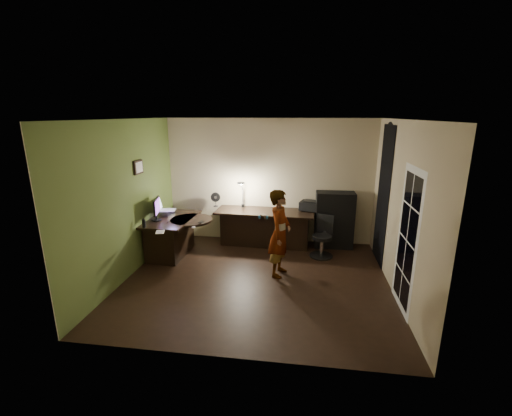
# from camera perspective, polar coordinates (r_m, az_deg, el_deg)

# --- Properties ---
(floor) EXTENTS (4.50, 4.00, 0.01)m
(floor) POSITION_cam_1_polar(r_m,az_deg,el_deg) (6.07, 0.02, -11.89)
(floor) COLOR black
(floor) RESTS_ON ground
(ceiling) EXTENTS (4.50, 4.00, 0.01)m
(ceiling) POSITION_cam_1_polar(r_m,az_deg,el_deg) (5.40, 0.02, 14.62)
(ceiling) COLOR silver
(ceiling) RESTS_ON floor
(wall_back) EXTENTS (4.50, 0.01, 2.70)m
(wall_back) POSITION_cam_1_polar(r_m,az_deg,el_deg) (7.52, 2.15, 4.44)
(wall_back) COLOR tan
(wall_back) RESTS_ON floor
(wall_front) EXTENTS (4.50, 0.01, 2.70)m
(wall_front) POSITION_cam_1_polar(r_m,az_deg,el_deg) (3.71, -4.33, -7.30)
(wall_front) COLOR tan
(wall_front) RESTS_ON floor
(wall_left) EXTENTS (0.01, 4.00, 2.70)m
(wall_left) POSITION_cam_1_polar(r_m,az_deg,el_deg) (6.30, -20.76, 1.27)
(wall_left) COLOR tan
(wall_left) RESTS_ON floor
(wall_right) EXTENTS (0.01, 4.00, 2.70)m
(wall_right) POSITION_cam_1_polar(r_m,az_deg,el_deg) (5.73, 22.95, -0.28)
(wall_right) COLOR tan
(wall_right) RESTS_ON floor
(green_wall_overlay) EXTENTS (0.00, 4.00, 2.70)m
(green_wall_overlay) POSITION_cam_1_polar(r_m,az_deg,el_deg) (6.29, -20.64, 1.27)
(green_wall_overlay) COLOR #4D6128
(green_wall_overlay) RESTS_ON floor
(arched_doorway) EXTENTS (0.01, 0.90, 2.60)m
(arched_doorway) POSITION_cam_1_polar(r_m,az_deg,el_deg) (6.82, 20.43, 1.91)
(arched_doorway) COLOR black
(arched_doorway) RESTS_ON floor
(french_door) EXTENTS (0.02, 0.92, 2.10)m
(french_door) POSITION_cam_1_polar(r_m,az_deg,el_deg) (5.31, 23.87, -4.98)
(french_door) COLOR white
(french_door) RESTS_ON floor
(framed_picture) EXTENTS (0.04, 0.30, 0.25)m
(framed_picture) POSITION_cam_1_polar(r_m,az_deg,el_deg) (6.58, -19.05, 6.45)
(framed_picture) COLOR black
(framed_picture) RESTS_ON wall_left
(desk_left) EXTENTS (0.87, 1.37, 0.78)m
(desk_left) POSITION_cam_1_polar(r_m,az_deg,el_deg) (7.13, -13.76, -4.65)
(desk_left) COLOR black
(desk_left) RESTS_ON floor
(desk_right) EXTENTS (2.12, 0.82, 0.78)m
(desk_right) POSITION_cam_1_polar(r_m,az_deg,el_deg) (7.41, 1.42, -3.39)
(desk_right) COLOR black
(desk_right) RESTS_ON floor
(cabinet) EXTENTS (0.81, 0.42, 1.20)m
(cabinet) POSITION_cam_1_polar(r_m,az_deg,el_deg) (7.48, 12.91, -1.93)
(cabinet) COLOR black
(cabinet) RESTS_ON floor
(laptop_stand) EXTENTS (0.29, 0.27, 0.10)m
(laptop_stand) POSITION_cam_1_polar(r_m,az_deg,el_deg) (7.19, -14.58, -0.74)
(laptop_stand) COLOR silver
(laptop_stand) RESTS_ON desk_left
(laptop) EXTENTS (0.41, 0.39, 0.24)m
(laptop) POSITION_cam_1_polar(r_m,az_deg,el_deg) (7.15, -14.67, 0.53)
(laptop) COLOR silver
(laptop) RESTS_ON laptop_stand
(monitor) EXTENTS (0.20, 0.49, 0.31)m
(monitor) POSITION_cam_1_polar(r_m,az_deg,el_deg) (6.86, -16.32, -0.70)
(monitor) COLOR black
(monitor) RESTS_ON desk_left
(mouse) EXTENTS (0.09, 0.11, 0.04)m
(mouse) POSITION_cam_1_polar(r_m,az_deg,el_deg) (6.26, -10.39, -3.18)
(mouse) COLOR silver
(mouse) RESTS_ON desk_left
(phone) EXTENTS (0.09, 0.14, 0.01)m
(phone) POSITION_cam_1_polar(r_m,az_deg,el_deg) (6.60, -9.14, -2.27)
(phone) COLOR black
(phone) RESTS_ON desk_left
(pen) EXTENTS (0.05, 0.15, 0.01)m
(pen) POSITION_cam_1_polar(r_m,az_deg,el_deg) (6.76, -14.48, -2.15)
(pen) COLOR black
(pen) RESTS_ON desk_left
(speaker) EXTENTS (0.08, 0.08, 0.16)m
(speaker) POSITION_cam_1_polar(r_m,az_deg,el_deg) (6.51, -18.19, -2.44)
(speaker) COLOR black
(speaker) RESTS_ON desk_left
(notepad) EXTENTS (0.19, 0.23, 0.01)m
(notepad) POSITION_cam_1_polar(r_m,az_deg,el_deg) (6.19, -15.70, -3.87)
(notepad) COLOR silver
(notepad) RESTS_ON desk_left
(desk_fan) EXTENTS (0.23, 0.17, 0.32)m
(desk_fan) POSITION_cam_1_polar(r_m,az_deg,el_deg) (7.60, -6.74, 1.43)
(desk_fan) COLOR black
(desk_fan) RESTS_ON desk_right
(headphones) EXTENTS (0.20, 0.12, 0.09)m
(headphones) POSITION_cam_1_polar(r_m,az_deg,el_deg) (6.68, 1.23, -1.43)
(headphones) COLOR #1E527E
(headphones) RESTS_ON desk_right
(printer) EXTENTS (0.52, 0.45, 0.20)m
(printer) POSITION_cam_1_polar(r_m,az_deg,el_deg) (7.39, 9.16, 0.46)
(printer) COLOR black
(printer) RESTS_ON desk_right
(desk_lamp) EXTENTS (0.26, 0.32, 0.63)m
(desk_lamp) POSITION_cam_1_polar(r_m,az_deg,el_deg) (7.48, -2.21, 2.52)
(desk_lamp) COLOR black
(desk_lamp) RESTS_ON desk_right
(office_chair) EXTENTS (0.60, 0.60, 0.83)m
(office_chair) POSITION_cam_1_polar(r_m,az_deg,el_deg) (6.95, 10.95, -4.78)
(office_chair) COLOR black
(office_chair) RESTS_ON floor
(person) EXTENTS (0.47, 0.62, 1.55)m
(person) POSITION_cam_1_polar(r_m,az_deg,el_deg) (5.97, 3.98, -4.23)
(person) COLOR #D8A88C
(person) RESTS_ON floor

